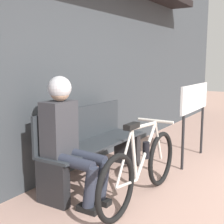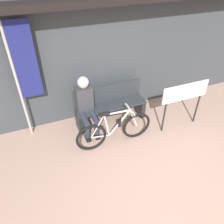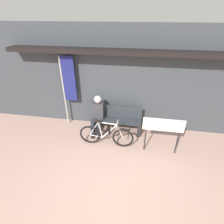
{
  "view_description": "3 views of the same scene",
  "coord_description": "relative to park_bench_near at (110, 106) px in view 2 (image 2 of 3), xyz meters",
  "views": [
    {
      "loc": [
        -2.94,
        -0.01,
        1.38
      ],
      "look_at": [
        -0.08,
        1.77,
        0.84
      ],
      "focal_mm": 50.0,
      "sensor_mm": 36.0,
      "label": 1
    },
    {
      "loc": [
        -1.54,
        -1.67,
        3.2
      ],
      "look_at": [
        -0.23,
        1.58,
        0.58
      ],
      "focal_mm": 35.0,
      "sensor_mm": 36.0,
      "label": 2
    },
    {
      "loc": [
        0.54,
        -2.63,
        3.44
      ],
      "look_at": [
        -0.18,
        1.72,
        0.89
      ],
      "focal_mm": 28.0,
      "sensor_mm": 36.0,
      "label": 3
    }
  ],
  "objects": [
    {
      "name": "banner_pole",
      "position": [
        -1.6,
        0.2,
        1.06
      ],
      "size": [
        0.45,
        0.05,
        2.33
      ],
      "color": "#B7B2A8",
      "rests_on": "ground_plane"
    },
    {
      "name": "ground_plane",
      "position": [
        0.08,
        -2.04,
        -0.4
      ],
      "size": [
        24.0,
        24.0,
        0.0
      ],
      "primitive_type": "plane",
      "color": "tan"
    },
    {
      "name": "person_seated",
      "position": [
        -0.58,
        -0.11,
        0.31
      ],
      "size": [
        0.34,
        0.64,
        1.25
      ],
      "color": "#2D3342",
      "rests_on": "ground_plane"
    },
    {
      "name": "park_bench_near",
      "position": [
        0.0,
        0.0,
        0.0
      ],
      "size": [
        1.57,
        0.42,
        0.86
      ],
      "color": "#2D3338",
      "rests_on": "ground_plane"
    },
    {
      "name": "bicycle",
      "position": [
        -0.19,
        -0.74,
        -0.07
      ],
      "size": [
        1.58,
        0.4,
        0.83
      ],
      "color": "black",
      "rests_on": "ground_plane"
    },
    {
      "name": "signboard",
      "position": [
        1.34,
        -0.77,
        0.42
      ],
      "size": [
        1.06,
        0.04,
        1.07
      ],
      "color": "#232326",
      "rests_on": "ground_plane"
    },
    {
      "name": "storefront_wall",
      "position": [
        0.08,
        0.44,
        1.26
      ],
      "size": [
        12.0,
        0.56,
        3.2
      ],
      "color": "#3D4247",
      "rests_on": "ground_plane"
    }
  ]
}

